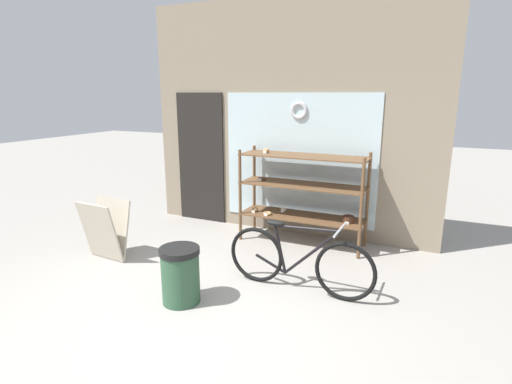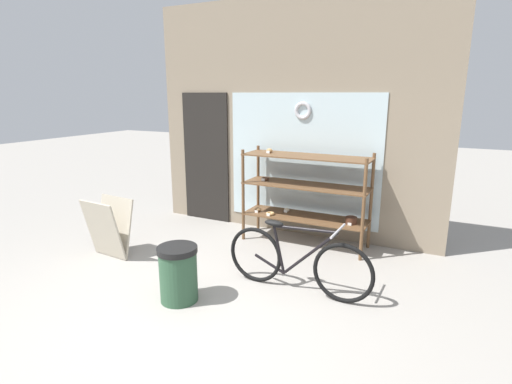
{
  "view_description": "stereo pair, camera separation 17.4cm",
  "coord_description": "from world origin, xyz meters",
  "views": [
    {
      "loc": [
        2.03,
        -2.72,
        2.09
      ],
      "look_at": [
        0.2,
        1.33,
        0.99
      ],
      "focal_mm": 28.0,
      "sensor_mm": 36.0,
      "label": 1
    },
    {
      "loc": [
        2.18,
        -2.65,
        2.09
      ],
      "look_at": [
        0.2,
        1.33,
        0.99
      ],
      "focal_mm": 28.0,
      "sensor_mm": 36.0,
      "label": 2
    }
  ],
  "objects": [
    {
      "name": "ground_plane",
      "position": [
        0.0,
        0.0,
        0.0
      ],
      "size": [
        30.0,
        30.0,
        0.0
      ],
      "primitive_type": "plane",
      "color": "gray"
    },
    {
      "name": "storefront_facade",
      "position": [
        -0.05,
        2.87,
        1.66
      ],
      "size": [
        4.45,
        0.13,
        3.42
      ],
      "color": "gray",
      "rests_on": "ground_plane"
    },
    {
      "name": "display_case",
      "position": [
        0.39,
        2.47,
        0.79
      ],
      "size": [
        1.75,
        0.53,
        1.33
      ],
      "color": "brown",
      "rests_on": "ground_plane"
    },
    {
      "name": "bicycle",
      "position": [
        0.8,
        1.09,
        0.35
      ],
      "size": [
        1.65,
        0.46,
        0.77
      ],
      "rotation": [
        0.0,
        0.0,
        -0.03
      ],
      "color": "black",
      "rests_on": "ground_plane"
    },
    {
      "name": "sandwich_board",
      "position": [
        -1.72,
        0.89,
        0.39
      ],
      "size": [
        0.61,
        0.42,
        0.77
      ],
      "rotation": [
        0.0,
        0.0,
        -0.08
      ],
      "color": "#B2A893",
      "rests_on": "ground_plane"
    },
    {
      "name": "trash_bin",
      "position": [
        -0.21,
        0.36,
        0.32
      ],
      "size": [
        0.41,
        0.41,
        0.59
      ],
      "color": "#2D5138",
      "rests_on": "ground_plane"
    }
  ]
}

